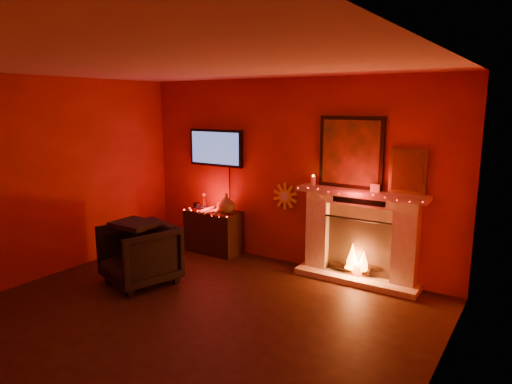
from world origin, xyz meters
TOP-DOWN VIEW (x-y plane):
  - room at (0.00, 0.00)m, footprint 5.00×5.00m
  - fireplace at (1.14, 2.39)m, footprint 1.72×0.40m
  - tv at (-1.30, 2.45)m, footprint 1.00×0.07m
  - sunburst_clock at (-0.05, 2.48)m, footprint 0.40×0.03m
  - console_table at (-1.20, 2.26)m, footprint 0.88×0.51m
  - armchair at (-1.23, 0.71)m, footprint 1.05×1.06m

SIDE VIEW (x-z plane):
  - console_table at x=-1.20m, z-range -0.10..0.87m
  - armchair at x=-1.23m, z-range 0.00..0.79m
  - fireplace at x=1.14m, z-range -0.37..1.81m
  - sunburst_clock at x=-0.05m, z-range 0.80..1.20m
  - room at x=0.00m, z-range -1.15..3.85m
  - tv at x=-1.30m, z-range 1.03..2.27m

